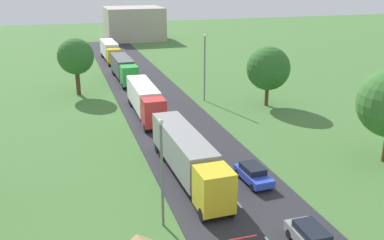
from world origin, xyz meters
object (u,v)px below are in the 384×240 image
object	(u,v)px
truck_lead	(187,155)
lamppost_second	(205,65)
truck_third	(124,68)
tree_oak	(76,57)
lamppost_lead	(162,168)
distant_building	(134,24)
car_second	(253,174)
truck_fourth	(110,50)
tree_pine	(268,68)
truck_second	(145,99)
car_lead	(313,238)

from	to	relation	value
truck_lead	lamppost_second	xyz separation A→B (m)	(8.87, 21.67, 2.78)
truck_third	tree_oak	distance (m)	10.41
truck_lead	lamppost_second	world-z (taller)	lamppost_second
lamppost_second	tree_oak	distance (m)	18.12
lamppost_lead	distant_building	size ratio (longest dim) A/B	0.53
car_second	lamppost_second	distance (m)	24.67
lamppost_lead	tree_oak	world-z (taller)	tree_oak
car_second	lamppost_lead	world-z (taller)	lamppost_lead
truck_fourth	tree_pine	world-z (taller)	tree_pine
truck_lead	truck_second	distance (m)	17.59
truck_second	truck_third	size ratio (longest dim) A/B	1.02
truck_third	distant_building	distance (m)	46.31
truck_third	tree_oak	bearing A→B (deg)	-139.36
car_lead	tree_oak	world-z (taller)	tree_oak
truck_lead	truck_third	bearing A→B (deg)	89.70
truck_lead	tree_oak	distance (m)	30.91
truck_third	distant_building	bearing A→B (deg)	78.04
truck_second	truck_third	xyz separation A→B (m)	(0.27, 18.68, -0.05)
car_lead	distant_building	distance (m)	93.41
truck_second	car_second	size ratio (longest dim) A/B	3.08
truck_second	car_second	bearing A→B (deg)	-75.84
car_second	truck_third	bearing A→B (deg)	97.01
car_lead	tree_oak	xyz separation A→B (m)	(-11.86, 41.53, 4.65)
truck_lead	distant_building	size ratio (longest dim) A/B	0.99
lamppost_second	truck_third	bearing A→B (deg)	120.72
tree_oak	distant_building	bearing A→B (deg)	71.72
truck_lead	truck_third	world-z (taller)	truck_lead
truck_third	truck_fourth	size ratio (longest dim) A/B	1.05
lamppost_lead	tree_pine	world-z (taller)	tree_pine
truck_lead	truck_fourth	xyz separation A→B (m)	(0.11, 53.77, -0.05)
lamppost_second	tree_oak	world-z (taller)	lamppost_second
truck_lead	truck_third	size ratio (longest dim) A/B	1.16
car_second	car_lead	bearing A→B (deg)	-92.21
car_lead	truck_second	bearing A→B (deg)	99.05
lamppost_lead	tree_oak	bearing A→B (deg)	95.80
truck_fourth	lamppost_lead	xyz separation A→B (m)	(-3.72, -60.04, 2.18)
lamppost_lead	lamppost_second	size ratio (longest dim) A/B	0.86
car_second	lamppost_second	bearing A→B (deg)	80.70
truck_fourth	car_lead	world-z (taller)	truck_fourth
truck_third	distant_building	world-z (taller)	distant_building
truck_lead	distant_building	bearing A→B (deg)	83.16
truck_second	tree_oak	distance (m)	14.61
lamppost_second	truck_second	bearing A→B (deg)	-155.49
truck_second	lamppost_second	bearing A→B (deg)	24.51
truck_second	truck_fourth	xyz separation A→B (m)	(0.19, 36.18, -0.03)
truck_third	car_second	distance (m)	38.91
tree_oak	distant_building	xyz separation A→B (m)	(17.06, 51.67, -1.34)
truck_fourth	truck_lead	bearing A→B (deg)	-90.11
truck_second	tree_pine	distance (m)	16.24
truck_second	car_lead	xyz separation A→B (m)	(4.66, -29.26, -1.34)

